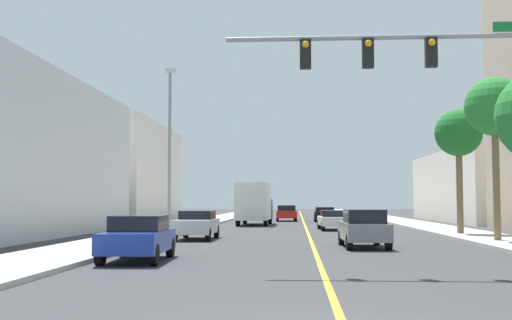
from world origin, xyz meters
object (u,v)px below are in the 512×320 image
Objects in this scene: traffic_signal_mast at (465,82)px; car_silver at (197,224)px; car_blue at (138,237)px; street_lamp at (170,143)px; car_gray at (364,228)px; car_black at (325,214)px; car_white at (334,219)px; palm_mid at (495,108)px; palm_far at (459,135)px; car_red at (286,213)px; delivery_truck at (254,203)px.

car_silver is (-9.63, 13.43, -4.48)m from traffic_signal_mast.
car_blue is (-9.72, 2.11, -4.47)m from traffic_signal_mast.
car_gray is (9.51, -7.42, -4.23)m from street_lamp.
car_black is (-2.10, 40.75, -4.52)m from traffic_signal_mast.
street_lamp is 1.98× the size of car_white.
palm_mid is at bearing 69.28° from traffic_signal_mast.
traffic_signal_mast is 1.50× the size of palm_far.
street_lamp is 15.76m from palm_far.
car_gray is at bearing -85.66° from car_red.
palm_far reaches higher than delivery_truck.
car_white is 9.88m from delivery_truck.
car_white is 1.10× the size of car_blue.
street_lamp reaches higher than palm_far.
car_silver is at bearing -92.42° from car_blue.
palm_mid is 24.43m from delivery_truck.
palm_far is 1.65× the size of car_gray.
delivery_truck is (-6.01, 23.67, 0.92)m from car_gray.
traffic_signal_mast is 2.47× the size of car_gray.
street_lamp reaches higher than car_gray.
car_white is (-2.26, 24.01, -4.53)m from traffic_signal_mast.
palm_far is 1.64× the size of car_silver.
car_black is at bearing 69.42° from street_lamp.
traffic_signal_mast is 42.57m from car_red.
car_black is 1.06× the size of car_gray.
car_blue is (-7.62, -38.64, 0.05)m from car_black.
car_silver is 18.66m from delivery_truck.
street_lamp is at bearing 140.31° from car_gray.
traffic_signal_mast is 2.34× the size of car_black.
car_black is at bearing 92.95° from traffic_signal_mast.
car_gray is 9.93m from car_blue.
traffic_signal_mast is 2.33× the size of car_red.
car_silver is at bearing -104.65° from car_black.
palm_mid is 1.09× the size of palm_far.
traffic_signal_mast is at bearing -110.72° from palm_mid.
traffic_signal_mast is at bearing -86.58° from car_white.
palm_mid reaches higher than palm_far.
street_lamp is 27.21m from car_red.
delivery_truck is at bearing 102.55° from car_gray.
car_red is 1.07× the size of car_blue.
palm_mid is 1.79× the size of car_gray.
car_white is (7.37, 10.58, -0.06)m from car_silver.
car_gray is (3.63, -33.65, 0.04)m from car_red.
street_lamp is 16.94m from delivery_truck.
street_lamp is 2.05× the size of car_black.
palm_mid is 1.81× the size of car_blue.
car_gray is (7.65, -5.11, 0.06)m from car_silver.
delivery_truck is at bearing -123.17° from car_black.
traffic_signal_mast is at bearing 165.82° from car_blue.
palm_mid reaches higher than car_gray.
palm_mid is 15.05m from car_silver.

